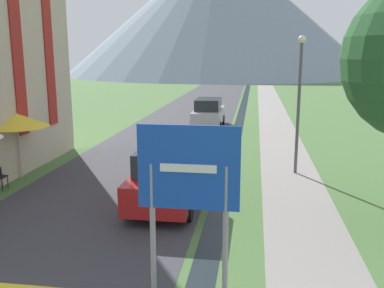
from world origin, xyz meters
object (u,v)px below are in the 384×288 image
Objects in this scene: road_sign at (188,190)px; cafe_umbrella_rear_yellow at (17,120)px; parked_car_near at (168,175)px; streetlamp at (299,94)px; parked_car_far at (208,113)px.

cafe_umbrella_rear_yellow is (-7.52, 7.49, -0.13)m from road_sign.
streetlamp is at bearing 44.34° from parked_car_near.
parked_car_near is 6.28m from streetlamp.
cafe_umbrella_rear_yellow is at bearing 135.09° from road_sign.
parked_car_far is (-1.76, 19.44, -1.39)m from road_sign.
parked_car_near is 1.84× the size of cafe_umbrella_rear_yellow.
cafe_umbrella_rear_yellow reaches higher than parked_car_far.
road_sign reaches higher than cafe_umbrella_rear_yellow.
streetlamp is (4.21, 4.12, 2.17)m from parked_car_near.
streetlamp is at bearing -65.52° from parked_car_far.
parked_car_far is at bearing 114.48° from streetlamp.
streetlamp reaches higher than cafe_umbrella_rear_yellow.
parked_car_far is 13.32m from cafe_umbrella_rear_yellow.
parked_car_far is 1.81× the size of cafe_umbrella_rear_yellow.
cafe_umbrella_rear_yellow is at bearing -115.76° from parked_car_far.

